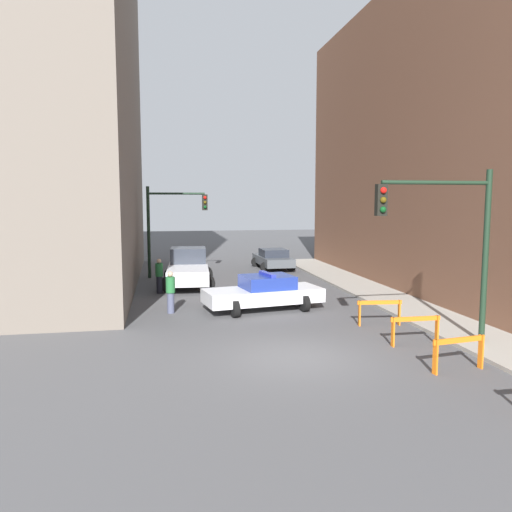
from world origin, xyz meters
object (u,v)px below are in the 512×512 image
object	(u,v)px
traffic_light_near	(451,230)
white_truck	(188,268)
traffic_light_far	(168,218)
police_car	(264,292)
barrier_back	(415,326)
pedestrian_crossing	(171,292)
barrier_mid	(459,348)
barrier_corner	(380,308)
pedestrian_corner	(159,275)
parked_car_near	(273,259)

from	to	relation	value
traffic_light_near	white_truck	world-z (taller)	traffic_light_near
traffic_light_far	white_truck	bearing A→B (deg)	-72.19
police_car	barrier_back	bearing A→B (deg)	-158.13
traffic_light_near	pedestrian_crossing	distance (m)	10.53
barrier_mid	barrier_back	bearing A→B (deg)	88.71
barrier_back	traffic_light_near	bearing A→B (deg)	-21.88
barrier_back	barrier_corner	world-z (taller)	same
traffic_light_near	barrier_back	bearing A→B (deg)	158.12
barrier_corner	traffic_light_far	bearing A→B (deg)	119.46
traffic_light_near	traffic_light_far	world-z (taller)	traffic_light_near
pedestrian_corner	white_truck	bearing A→B (deg)	-63.85
white_truck	traffic_light_far	bearing A→B (deg)	111.35
traffic_light_far	white_truck	distance (m)	3.98
traffic_light_near	white_truck	size ratio (longest dim) A/B	0.94
police_car	pedestrian_corner	distance (m)	6.14
pedestrian_corner	traffic_light_far	bearing A→B (deg)	-33.05
barrier_corner	white_truck	bearing A→B (deg)	122.58
traffic_light_far	police_car	xyz separation A→B (m)	(3.65, -9.43, -2.67)
traffic_light_far	barrier_corner	size ratio (longest dim) A/B	3.26
traffic_light_near	white_truck	distance (m)	14.64
white_truck	pedestrian_crossing	world-z (taller)	white_truck
traffic_light_near	traffic_light_far	distance (m)	17.47
traffic_light_far	police_car	distance (m)	10.46
police_car	white_truck	distance (m)	7.01
parked_car_near	pedestrian_corner	world-z (taller)	pedestrian_corner
traffic_light_near	parked_car_near	size ratio (longest dim) A/B	1.19
pedestrian_crossing	barrier_mid	size ratio (longest dim) A/B	1.04
traffic_light_near	barrier_corner	bearing A→B (deg)	107.14
pedestrian_crossing	police_car	bearing A→B (deg)	33.54
pedestrian_crossing	pedestrian_corner	world-z (taller)	same
traffic_light_far	traffic_light_near	bearing A→B (deg)	-62.62
traffic_light_far	pedestrian_corner	size ratio (longest dim) A/B	3.13
police_car	pedestrian_crossing	bearing A→B (deg)	78.57
parked_car_near	traffic_light_far	bearing A→B (deg)	-162.26
police_car	barrier_mid	xyz separation A→B (m)	(3.48, -8.09, -0.11)
barrier_back	parked_car_near	bearing A→B (deg)	91.68
traffic_light_far	pedestrian_corner	xyz separation A→B (m)	(-0.52, -4.93, -2.54)
pedestrian_crossing	barrier_corner	distance (m)	7.96
barrier_mid	barrier_corner	world-z (taller)	same
traffic_light_far	pedestrian_crossing	world-z (taller)	traffic_light_far
pedestrian_crossing	barrier_back	xyz separation A→B (m)	(7.25, -5.84, -0.24)
police_car	parked_car_near	bearing A→B (deg)	-24.11
traffic_light_far	parked_car_near	distance (m)	7.58
pedestrian_corner	barrier_corner	world-z (taller)	pedestrian_corner
traffic_light_far	barrier_back	world-z (taller)	traffic_light_far
parked_car_near	barrier_corner	size ratio (longest dim) A/B	2.73
pedestrian_crossing	barrier_mid	world-z (taller)	pedestrian_crossing
barrier_back	barrier_corner	xyz separation A→B (m)	(-0.02, 2.50, 0.00)
pedestrian_crossing	pedestrian_corner	xyz separation A→B (m)	(-0.46, 4.40, 0.00)
pedestrian_corner	barrier_back	world-z (taller)	pedestrian_corner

